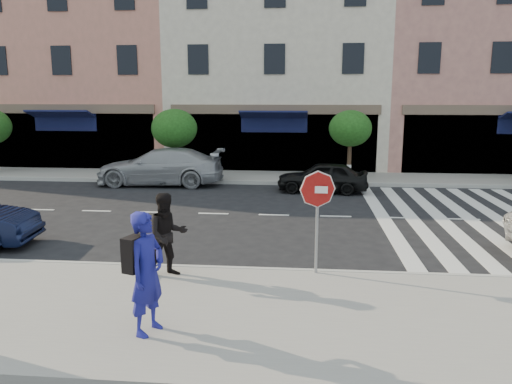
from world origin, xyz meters
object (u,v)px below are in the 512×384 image
object	(u,v)px
car_far_left	(160,167)
walker	(167,235)
car_far_mid	(322,177)
photographer	(147,273)
stop_sign	(318,198)

from	to	relation	value
car_far_left	walker	bearing A→B (deg)	15.49
walker	car_far_left	size ratio (longest dim) A/B	0.32
walker	car_far_mid	bearing A→B (deg)	39.88
photographer	car_far_left	xyz separation A→B (m)	(-3.75, 13.70, -0.35)
walker	car_far_left	distance (m)	11.73
stop_sign	car_far_left	bearing A→B (deg)	124.50
walker	car_far_mid	distance (m)	10.81
walker	car_far_left	world-z (taller)	walker
photographer	car_far_left	world-z (taller)	photographer
photographer	car_far_mid	bearing A→B (deg)	5.60
photographer	car_far_mid	xyz separation A→B (m)	(3.20, 12.67, -0.52)
walker	car_far_left	xyz separation A→B (m)	(-3.39, 11.22, -0.24)
walker	photographer	bearing A→B (deg)	-112.63
car_far_left	car_far_mid	world-z (taller)	car_far_left
photographer	car_far_left	size ratio (longest dim) A/B	0.36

